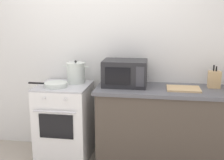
% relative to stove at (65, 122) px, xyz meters
% --- Properties ---
extents(back_wall, '(4.40, 0.10, 2.50)m').
position_rel_stove_xyz_m(back_wall, '(0.65, 0.37, 0.79)').
color(back_wall, silver).
rests_on(back_wall, ground_plane).
extents(lower_cabinet_right, '(1.64, 0.56, 0.88)m').
position_rel_stove_xyz_m(lower_cabinet_right, '(1.25, 0.02, -0.02)').
color(lower_cabinet_right, '#4C4238').
rests_on(lower_cabinet_right, ground_plane).
extents(countertop_right, '(1.70, 0.60, 0.04)m').
position_rel_stove_xyz_m(countertop_right, '(1.25, 0.02, 0.44)').
color(countertop_right, '#59595E').
rests_on(countertop_right, lower_cabinet_right).
extents(stove, '(0.60, 0.64, 0.92)m').
position_rel_stove_xyz_m(stove, '(0.00, 0.00, 0.00)').
color(stove, white).
rests_on(stove, ground_plane).
extents(stock_pot, '(0.30, 0.22, 0.28)m').
position_rel_stove_xyz_m(stock_pot, '(0.12, 0.13, 0.58)').
color(stock_pot, silver).
rests_on(stock_pot, stove).
extents(frying_pan, '(0.46, 0.26, 0.05)m').
position_rel_stove_xyz_m(frying_pan, '(-0.06, -0.10, 0.48)').
color(frying_pan, silver).
rests_on(frying_pan, stove).
extents(microwave, '(0.50, 0.37, 0.30)m').
position_rel_stove_xyz_m(microwave, '(0.72, 0.08, 0.61)').
color(microwave, '#232326').
rests_on(microwave, countertop_right).
extents(cutting_board, '(0.36, 0.26, 0.02)m').
position_rel_stove_xyz_m(cutting_board, '(1.38, 0.00, 0.47)').
color(cutting_board, tan).
rests_on(cutting_board, countertop_right).
extents(knife_block, '(0.13, 0.10, 0.26)m').
position_rel_stove_xyz_m(knife_block, '(1.72, 0.14, 0.56)').
color(knife_block, tan).
rests_on(knife_block, countertop_right).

